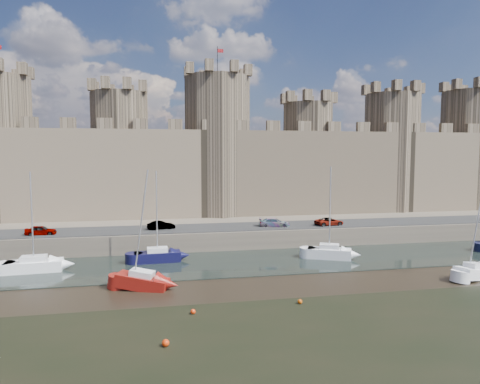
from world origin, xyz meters
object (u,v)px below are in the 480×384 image
(car_3, at_px, (329,222))
(sailboat_2, at_px, (329,252))
(sailboat_4, at_px, (142,281))
(sailboat_0, at_px, (34,265))
(car_2, at_px, (274,223))
(sailboat_5, at_px, (475,272))
(car_1, at_px, (161,225))
(sailboat_1, at_px, (158,255))
(car_0, at_px, (41,230))

(car_3, bearing_deg, sailboat_2, 148.15)
(sailboat_2, distance_m, sailboat_4, 23.07)
(car_3, bearing_deg, sailboat_0, 93.31)
(car_2, xyz_separation_m, sailboat_4, (-17.50, -16.95, -2.31))
(sailboat_5, bearing_deg, car_2, 109.05)
(car_1, height_order, sailboat_1, sailboat_1)
(car_0, relative_size, car_2, 0.87)
(car_2, relative_size, sailboat_4, 0.38)
(sailboat_2, distance_m, sailboat_5, 15.44)
(car_0, distance_m, sailboat_2, 35.87)
(sailboat_2, xyz_separation_m, sailboat_5, (11.26, -10.56, -0.13))
(sailboat_5, bearing_deg, sailboat_2, 117.90)
(car_3, height_order, sailboat_4, sailboat_4)
(car_0, relative_size, car_3, 0.88)
(car_1, height_order, sailboat_2, sailboat_2)
(car_2, height_order, sailboat_5, sailboat_5)
(sailboat_2, bearing_deg, sailboat_1, -161.88)
(sailboat_2, bearing_deg, sailboat_0, -156.25)
(car_3, bearing_deg, sailboat_4, 113.54)
(car_1, relative_size, sailboat_2, 0.33)
(sailboat_1, bearing_deg, sailboat_2, -9.67)
(car_1, distance_m, sailboat_2, 22.36)
(sailboat_0, xyz_separation_m, sailboat_1, (13.01, 1.81, 0.00))
(sailboat_4, bearing_deg, car_1, 102.26)
(sailboat_5, bearing_deg, car_3, 92.39)
(car_1, xyz_separation_m, car_2, (15.57, -0.72, 0.02))
(car_1, relative_size, car_3, 0.88)
(sailboat_0, height_order, sailboat_5, sailboat_0)
(sailboat_1, relative_size, sailboat_5, 1.04)
(car_2, distance_m, sailboat_0, 30.49)
(car_0, distance_m, sailboat_0, 8.76)
(sailboat_1, bearing_deg, car_0, 152.28)
(car_3, height_order, sailboat_2, sailboat_2)
(sailboat_4, bearing_deg, sailboat_0, 163.46)
(car_0, height_order, sailboat_0, sailboat_0)
(car_0, distance_m, sailboat_4, 21.06)
(car_3, height_order, sailboat_5, sailboat_5)
(car_0, relative_size, car_1, 1.01)
(car_3, bearing_deg, car_0, 80.60)
(car_3, xyz_separation_m, sailboat_4, (-25.45, -16.50, -2.27))
(car_1, bearing_deg, sailboat_4, 160.93)
(car_3, xyz_separation_m, sailboat_0, (-37.05, -8.37, -2.25))
(sailboat_4, xyz_separation_m, sailboat_5, (33.04, -2.95, -0.07))
(car_0, distance_m, car_2, 30.41)
(car_0, xyz_separation_m, sailboat_4, (12.90, -16.49, -2.32))
(car_3, bearing_deg, sailboat_1, 95.84)
(car_0, xyz_separation_m, sailboat_2, (34.68, -8.87, -2.26))
(car_0, bearing_deg, sailboat_4, -141.97)
(car_1, xyz_separation_m, sailboat_4, (-1.93, -17.68, -2.29))
(sailboat_4, bearing_deg, sailboat_2, 37.76)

